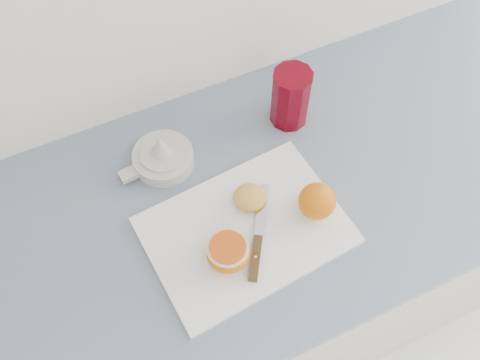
{
  "coord_description": "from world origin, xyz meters",
  "views": [
    {
      "loc": [
        -0.2,
        1.22,
        1.83
      ],
      "look_at": [
        0.03,
        1.7,
        0.96
      ],
      "focal_mm": 40.0,
      "sensor_mm": 36.0,
      "label": 1
    }
  ],
  "objects_px": {
    "counter": "(283,259)",
    "cutting_board": "(246,230)",
    "citrus_juicer": "(162,157)",
    "red_tumbler": "(290,99)",
    "half_orange": "(228,252)"
  },
  "relations": [
    {
      "from": "citrus_juicer",
      "to": "red_tumbler",
      "type": "relative_size",
      "value": 1.17
    },
    {
      "from": "counter",
      "to": "red_tumbler",
      "type": "xyz_separation_m",
      "value": [
        0.05,
        0.14,
        0.51
      ]
    },
    {
      "from": "half_orange",
      "to": "citrus_juicer",
      "type": "xyz_separation_m",
      "value": [
        -0.03,
        0.26,
        -0.01
      ]
    },
    {
      "from": "citrus_juicer",
      "to": "cutting_board",
      "type": "bearing_deg",
      "value": -68.17
    },
    {
      "from": "half_orange",
      "to": "citrus_juicer",
      "type": "distance_m",
      "value": 0.26
    },
    {
      "from": "half_orange",
      "to": "citrus_juicer",
      "type": "height_order",
      "value": "citrus_juicer"
    },
    {
      "from": "citrus_juicer",
      "to": "red_tumbler",
      "type": "distance_m",
      "value": 0.3
    },
    {
      "from": "counter",
      "to": "cutting_board",
      "type": "height_order",
      "value": "cutting_board"
    },
    {
      "from": "counter",
      "to": "half_orange",
      "type": "bearing_deg",
      "value": -151.77
    },
    {
      "from": "cutting_board",
      "to": "half_orange",
      "type": "xyz_separation_m",
      "value": [
        -0.06,
        -0.04,
        0.03
      ]
    },
    {
      "from": "red_tumbler",
      "to": "counter",
      "type": "bearing_deg",
      "value": -110.06
    },
    {
      "from": "cutting_board",
      "to": "red_tumbler",
      "type": "bearing_deg",
      "value": 46.0
    },
    {
      "from": "cutting_board",
      "to": "counter",
      "type": "bearing_deg",
      "value": 25.16
    },
    {
      "from": "counter",
      "to": "red_tumbler",
      "type": "relative_size",
      "value": 16.78
    },
    {
      "from": "cutting_board",
      "to": "citrus_juicer",
      "type": "bearing_deg",
      "value": 111.83
    }
  ]
}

